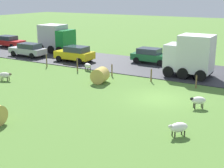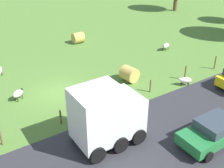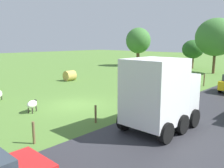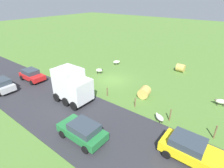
{
  "view_description": "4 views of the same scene",
  "coord_description": "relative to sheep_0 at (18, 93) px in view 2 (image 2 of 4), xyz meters",
  "views": [
    {
      "loc": [
        -20.31,
        -8.0,
        7.14
      ],
      "look_at": [
        -1.23,
        3.04,
        0.92
      ],
      "focal_mm": 51.72,
      "sensor_mm": 36.0,
      "label": 1
    },
    {
      "loc": [
        18.44,
        -7.1,
        11.32
      ],
      "look_at": [
        3.19,
        2.87,
        1.33
      ],
      "focal_mm": 45.71,
      "sensor_mm": 36.0,
      "label": 2
    },
    {
      "loc": [
        13.27,
        -10.29,
        4.55
      ],
      "look_at": [
        -0.32,
        4.25,
        0.94
      ],
      "focal_mm": 37.98,
      "sensor_mm": 36.0,
      "label": 3
    },
    {
      "loc": [
        18.02,
        13.97,
        10.62
      ],
      "look_at": [
        3.28,
        2.47,
        1.41
      ],
      "focal_mm": 28.94,
      "sensor_mm": 36.0,
      "label": 4
    }
  ],
  "objects": [
    {
      "name": "truck_1",
      "position": [
        7.66,
        2.93,
        1.41
      ],
      "size": [
        2.7,
        3.97,
        3.67
      ],
      "color": "white",
      "rests_on": "road_strip"
    },
    {
      "name": "fence_post_2",
      "position": [
        4.49,
        5.2,
        0.01
      ],
      "size": [
        0.12,
        0.12,
        1.08
      ],
      "primitive_type": "cylinder",
      "color": "brown",
      "rests_on": "ground_plane"
    },
    {
      "name": "road_strip",
      "position": [
        9.45,
        2.99,
        -0.5
      ],
      "size": [
        8.0,
        80.0,
        0.06
      ],
      "primitive_type": "cube",
      "color": "#2D2D33",
      "rests_on": "ground_plane"
    },
    {
      "name": "sheep_0",
      "position": [
        0.0,
        0.0,
        0.0
      ],
      "size": [
        0.91,
        1.05,
        0.78
      ],
      "color": "white",
      "rests_on": "ground_plane"
    },
    {
      "name": "hay_bale_0",
      "position": [
        2.07,
        8.73,
        0.09
      ],
      "size": [
        1.46,
        1.44,
        1.25
      ],
      "primitive_type": "cylinder",
      "rotation": [
        1.57,
        0.0,
        1.73
      ],
      "color": "tan",
      "rests_on": "ground_plane"
    },
    {
      "name": "fence_post_3",
      "position": [
        4.49,
        8.99,
        0.01
      ],
      "size": [
        0.12,
        0.12,
        1.08
      ],
      "primitive_type": "cylinder",
      "color": "brown",
      "rests_on": "ground_plane"
    },
    {
      "name": "fence_post_0",
      "position": [
        4.49,
        -2.37,
        -0.02
      ],
      "size": [
        0.12,
        0.12,
        1.03
      ],
      "primitive_type": "cylinder",
      "color": "brown",
      "rests_on": "ground_plane"
    },
    {
      "name": "sheep_1",
      "position": [
        5.21,
        12.06,
        -0.07
      ],
      "size": [
        0.93,
        1.11,
        0.7
      ],
      "color": "white",
      "rests_on": "ground_plane"
    },
    {
      "name": "fence_post_1",
      "position": [
        4.49,
        1.41,
        -0.02
      ],
      "size": [
        0.12,
        0.12,
        1.02
      ],
      "primitive_type": "cylinder",
      "color": "brown",
      "rests_on": "ground_plane"
    },
    {
      "name": "hay_bale_1",
      "position": [
        -8.37,
        9.29,
        0.06
      ],
      "size": [
        1.18,
        1.17,
        1.18
      ],
      "primitive_type": "cylinder",
      "rotation": [
        1.57,
        0.0,
        3.14
      ],
      "color": "tan",
      "rests_on": "ground_plane"
    },
    {
      "name": "fence_post_5",
      "position": [
        4.49,
        16.57,
        0.11
      ],
      "size": [
        0.12,
        0.12,
        1.28
      ],
      "primitive_type": "cylinder",
      "color": "brown",
      "rests_on": "ground_plane"
    },
    {
      "name": "ground_plane",
      "position": [
        0.62,
        2.99,
        -0.53
      ],
      "size": [
        160.0,
        160.0,
        0.0
      ],
      "primitive_type": "plane",
      "color": "#517A33"
    },
    {
      "name": "car_2",
      "position": [
        11.17,
        8.12,
        0.34
      ],
      "size": [
        2.15,
        4.11,
        1.55
      ],
      "color": "#237238",
      "rests_on": "road_strip"
    },
    {
      "name": "sheep_3",
      "position": [
        -1.4,
        16.02,
        -0.06
      ],
      "size": [
        0.8,
        1.23,
        0.72
      ],
      "color": "silver",
      "rests_on": "ground_plane"
    },
    {
      "name": "fence_post_4",
      "position": [
        4.49,
        12.78,
        0.11
      ],
      "size": [
        0.12,
        0.12,
        1.28
      ],
      "primitive_type": "cylinder",
      "color": "brown",
      "rests_on": "ground_plane"
    }
  ]
}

